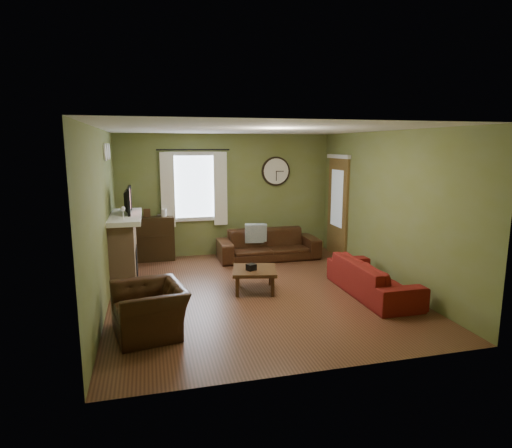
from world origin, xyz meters
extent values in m
cube|color=brown|center=(0.00, 0.00, 0.00)|extent=(4.60, 5.20, 0.00)
cube|color=white|center=(0.00, 0.00, 2.60)|extent=(4.60, 5.20, 0.00)
cube|color=olive|center=(-2.30, 0.00, 1.30)|extent=(0.00, 5.20, 2.60)
cube|color=olive|center=(2.30, 0.00, 1.30)|extent=(0.00, 5.20, 2.60)
cube|color=olive|center=(0.00, 2.60, 1.30)|extent=(4.60, 0.00, 2.60)
cube|color=olive|center=(0.00, -2.60, 1.30)|extent=(4.60, 0.00, 2.60)
cube|color=tan|center=(-2.10, 1.15, 0.55)|extent=(0.40, 1.40, 1.10)
cube|color=black|center=(-1.91, 1.15, 0.30)|extent=(0.04, 0.60, 0.55)
cube|color=white|center=(-2.07, 1.15, 1.14)|extent=(0.58, 1.60, 0.08)
imported|color=black|center=(-2.05, 1.30, 1.35)|extent=(0.08, 0.60, 0.35)
cube|color=#994C3F|center=(-1.97, 1.30, 1.41)|extent=(0.02, 0.62, 0.36)
cylinder|color=white|center=(-2.28, 0.80, 2.25)|extent=(0.28, 0.28, 0.03)
cylinder|color=white|center=(-2.28, 1.15, 2.25)|extent=(0.28, 0.28, 0.03)
cylinder|color=white|center=(-2.28, 1.50, 2.25)|extent=(0.28, 0.28, 0.03)
cylinder|color=black|center=(-0.70, 2.48, 2.27)|extent=(0.03, 0.03, 1.50)
cube|color=white|center=(-1.25, 2.48, 1.45)|extent=(0.28, 0.04, 1.55)
cube|color=white|center=(-0.15, 2.48, 1.45)|extent=(0.28, 0.04, 1.55)
cube|color=brown|center=(2.27, 1.85, 1.05)|extent=(0.05, 0.90, 2.10)
imported|color=#412815|center=(-1.48, 2.66, 0.96)|extent=(0.17, 0.22, 0.02)
imported|color=black|center=(0.76, 1.95, 0.31)|extent=(2.10, 0.82, 0.61)
cube|color=#91A2A6|center=(0.56, 2.04, 0.55)|extent=(0.38, 0.19, 0.37)
cube|color=#91A2A6|center=(0.48, 2.01, 0.55)|extent=(0.41, 0.19, 0.40)
imported|color=maroon|center=(1.77, -0.59, 0.28)|extent=(0.74, 1.90, 0.55)
imported|color=black|center=(-1.69, -1.19, 0.31)|extent=(1.01, 1.10, 0.62)
cube|color=black|center=(-0.08, -0.01, 0.40)|extent=(0.17, 0.17, 0.10)
camera|label=1|loc=(-1.65, -6.48, 2.35)|focal=30.00mm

